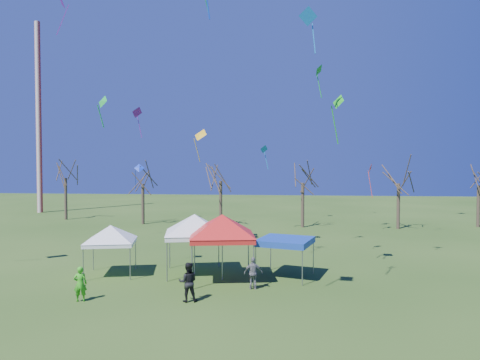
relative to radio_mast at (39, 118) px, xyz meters
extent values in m
plane|color=#2A4917|center=(28.00, -34.00, -12.50)|extent=(140.00, 140.00, 0.00)
cylinder|color=silver|center=(0.00, 0.00, 0.00)|extent=(0.70, 0.70, 25.00)
cylinder|color=#3D2D21|center=(7.15, -6.62, -10.11)|extent=(0.32, 0.32, 4.78)
cylinder|color=#3D2D21|center=(17.23, -9.35, -10.36)|extent=(0.32, 0.32, 4.28)
cylinder|color=#3D2D21|center=(25.63, -9.62, -10.18)|extent=(0.32, 0.32, 4.64)
cylinder|color=#3D2D21|center=(34.03, -9.96, -10.26)|extent=(0.32, 0.32, 4.49)
cylinder|color=#3D2D21|center=(43.36, -10.00, -10.26)|extent=(0.32, 0.32, 4.47)
cylinder|color=#3D2D21|center=(51.72, -7.93, -10.38)|extent=(0.32, 0.32, 4.23)
cylinder|color=gray|center=(21.45, -31.50, -11.62)|extent=(0.05, 0.05, 1.76)
cylinder|color=gray|center=(20.89, -29.09, -11.62)|extent=(0.05, 0.05, 1.76)
cylinder|color=gray|center=(23.85, -30.94, -11.62)|extent=(0.05, 0.05, 1.76)
cylinder|color=gray|center=(23.30, -28.54, -11.62)|extent=(0.05, 0.05, 1.76)
cube|color=white|center=(22.37, -30.02, -10.63)|extent=(3.17, 3.17, 0.21)
pyramid|color=white|center=(22.37, -30.02, -9.65)|extent=(3.64, 3.64, 0.88)
cylinder|color=gray|center=(25.94, -31.03, -11.43)|extent=(0.06, 0.06, 2.13)
cylinder|color=gray|center=(25.29, -28.12, -11.43)|extent=(0.06, 0.06, 2.13)
cylinder|color=gray|center=(28.85, -30.38, -11.43)|extent=(0.06, 0.06, 2.13)
cylinder|color=gray|center=(28.20, -27.47, -11.43)|extent=(0.06, 0.06, 2.13)
cube|color=white|center=(27.07, -29.25, -10.24)|extent=(3.82, 3.82, 0.26)
pyramid|color=white|center=(27.07, -29.25, -9.05)|extent=(4.41, 4.41, 1.07)
cylinder|color=gray|center=(27.60, -32.35, -11.39)|extent=(0.07, 0.07, 2.23)
cylinder|color=gray|center=(27.07, -29.27, -11.39)|extent=(0.07, 0.07, 2.23)
cylinder|color=gray|center=(30.68, -31.82, -11.39)|extent=(0.07, 0.07, 2.23)
cylinder|color=gray|center=(30.14, -28.74, -11.39)|extent=(0.07, 0.07, 2.23)
cube|color=red|center=(28.87, -30.55, -10.14)|extent=(3.87, 3.87, 0.27)
pyramid|color=red|center=(28.87, -30.55, -8.89)|extent=(4.66, 4.66, 1.11)
cylinder|color=gray|center=(30.67, -30.34, -11.58)|extent=(0.06, 0.06, 1.85)
cylinder|color=gray|center=(31.40, -27.86, -11.58)|extent=(0.06, 0.06, 1.85)
cylinder|color=gray|center=(33.15, -31.07, -11.58)|extent=(0.06, 0.06, 1.85)
cylinder|color=gray|center=(33.88, -28.59, -11.58)|extent=(0.06, 0.06, 1.85)
cube|color=#0F349D|center=(32.28, -29.47, -10.54)|extent=(3.44, 3.44, 0.22)
cube|color=#0F349D|center=(32.28, -29.47, -10.38)|extent=(3.44, 3.44, 0.11)
imported|color=slate|center=(30.67, -31.95, -11.69)|extent=(0.98, 0.49, 1.62)
imported|color=black|center=(27.83, -34.22, -11.60)|extent=(0.99, 0.84, 1.81)
imported|color=green|center=(22.89, -34.72, -11.69)|extent=(0.68, 0.54, 1.62)
cone|color=#16922B|center=(34.25, -26.63, -0.41)|extent=(0.73, 0.91, 0.73)
cube|color=#16922B|center=(34.32, -26.49, -1.36)|extent=(0.34, 0.18, 1.50)
cube|color=#17952D|center=(27.16, -26.07, 4.31)|extent=(0.43, 0.43, 1.85)
cone|color=purple|center=(15.05, -21.41, 6.38)|extent=(1.03, 1.24, 1.02)
cube|color=purple|center=(15.26, -21.80, 4.90)|extent=(0.83, 0.48, 2.42)
cone|color=#1273BF|center=(30.28, -13.41, -4.72)|extent=(0.95, 0.91, 0.80)
cube|color=#1273BF|center=(30.50, -13.23, -5.79)|extent=(0.43, 0.49, 1.71)
cone|color=red|center=(40.10, -12.62, -6.50)|extent=(0.66, 1.10, 1.03)
cube|color=red|center=(40.17, -12.42, -8.02)|extent=(0.44, 0.17, 2.52)
cone|color=#1335D2|center=(17.40, -10.94, -6.50)|extent=(1.19, 0.93, 0.91)
cube|color=#1335D2|center=(17.06, -11.04, -7.72)|extent=(0.26, 0.74, 1.93)
cone|color=#1271C0|center=(33.38, -30.85, 1.41)|extent=(1.03, 0.49, 0.99)
cube|color=#1271C0|center=(33.68, -30.79, 0.30)|extent=(0.17, 0.65, 1.74)
cone|color=green|center=(35.21, -28.51, -2.62)|extent=(0.88, 1.00, 0.87)
cube|color=green|center=(35.07, -28.30, -3.93)|extent=(0.48, 0.35, 2.17)
cone|color=yellow|center=(25.63, -20.24, -3.83)|extent=(1.50, 1.36, 1.03)
cube|color=yellow|center=(25.33, -20.07, -5.06)|extent=(0.41, 0.66, 1.85)
cone|color=green|center=(22.14, -30.39, -2.69)|extent=(0.86, 0.74, 0.75)
cube|color=green|center=(21.98, -30.28, -3.50)|extent=(0.26, 0.37, 1.24)
cone|color=purple|center=(16.53, -9.01, -0.58)|extent=(1.36, 1.57, 1.21)
cube|color=purple|center=(16.70, -8.72, -2.11)|extent=(0.65, 0.40, 2.40)
camera|label=1|loc=(32.23, -53.30, -6.23)|focal=32.00mm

